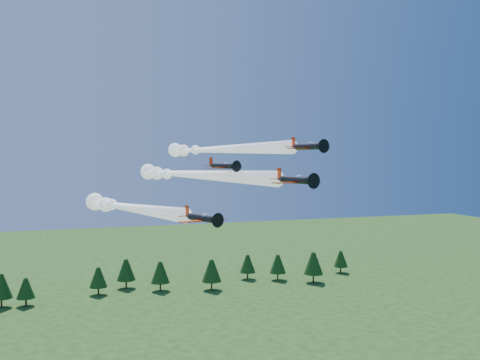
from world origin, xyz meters
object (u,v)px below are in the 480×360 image
object	(u,v)px
plane_left	(127,207)
plane_right	(216,150)
plane_slot	(223,166)
plane_lead	(190,174)

from	to	relation	value
plane_left	plane_right	distance (m)	28.33
plane_right	plane_slot	xyz separation A→B (m)	(-7.10, -28.35, -3.43)
plane_left	plane_lead	bearing A→B (deg)	-15.00
plane_left	plane_right	bearing A→B (deg)	11.28
plane_lead	plane_left	world-z (taller)	plane_lead
plane_lead	plane_slot	bearing A→B (deg)	-96.02
plane_lead	plane_right	distance (m)	16.29
plane_left	plane_right	world-z (taller)	plane_right
plane_left	plane_slot	bearing A→B (deg)	-65.38
plane_lead	plane_right	world-z (taller)	plane_right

